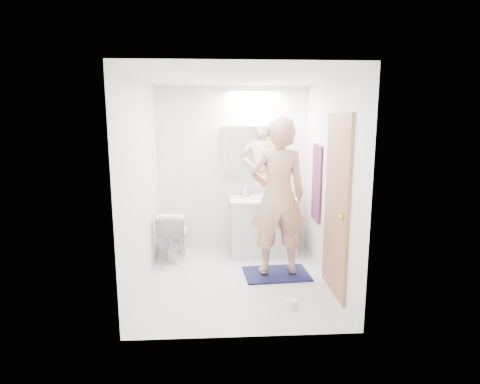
{
  "coord_description": "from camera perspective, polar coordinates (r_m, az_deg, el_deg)",
  "views": [
    {
      "loc": [
        -0.22,
        -4.48,
        1.94
      ],
      "look_at": [
        0.05,
        0.25,
        1.05
      ],
      "focal_mm": 29.33,
      "sensor_mm": 36.0,
      "label": 1
    }
  ],
  "objects": [
    {
      "name": "sink_basin",
      "position": [
        5.62,
        3.34,
        -0.71
      ],
      "size": [
        0.36,
        0.36,
        0.03
      ],
      "primitive_type": "cylinder",
      "color": "white",
      "rests_on": "countertop"
    },
    {
      "name": "toilet",
      "position": [
        5.6,
        -9.53,
        -6.09
      ],
      "size": [
        0.44,
        0.7,
        0.68
      ],
      "primitive_type": "imported",
      "rotation": [
        0.0,
        0.0,
        3.05
      ],
      "color": "white",
      "rests_on": "floor"
    },
    {
      "name": "door_knob",
      "position": [
        4.15,
        14.54,
        -3.51
      ],
      "size": [
        0.06,
        0.06,
        0.06
      ],
      "primitive_type": "sphere",
      "color": "gold",
      "rests_on": "door"
    },
    {
      "name": "person",
      "position": [
        4.78,
        5.51,
        -0.7
      ],
      "size": [
        0.73,
        0.51,
        1.91
      ],
      "primitive_type": "imported",
      "rotation": [
        0.0,
        0.0,
        3.21
      ],
      "color": "tan",
      "rests_on": "bath_rug"
    },
    {
      "name": "door",
      "position": [
        4.43,
        13.89,
        -1.93
      ],
      "size": [
        0.04,
        0.8,
        2.0
      ],
      "primitive_type": "cube",
      "color": "tan",
      "rests_on": "wall_right"
    },
    {
      "name": "medicine_cabinet",
      "position": [
        5.69,
        1.99,
        6.21
      ],
      "size": [
        0.88,
        0.14,
        0.7
      ],
      "primitive_type": "cube",
      "color": "white",
      "rests_on": "wall_back"
    },
    {
      "name": "ceiling",
      "position": [
        4.51,
        -0.47,
        16.5
      ],
      "size": [
        2.5,
        2.5,
        0.0
      ],
      "primitive_type": "plane",
      "rotation": [
        3.14,
        0.0,
        0.0
      ],
      "color": "white",
      "rests_on": "floor"
    },
    {
      "name": "towel",
      "position": [
        5.26,
        11.06,
        1.26
      ],
      "size": [
        0.02,
        0.42,
        1.0
      ],
      "primitive_type": "cube",
      "color": "#13243C",
      "rests_on": "wall_right"
    },
    {
      "name": "wall_left",
      "position": [
        4.62,
        -14.2,
        1.1
      ],
      "size": [
        0.0,
        2.5,
        2.5
      ],
      "primitive_type": "plane",
      "rotation": [
        1.57,
        0.0,
        1.57
      ],
      "color": "white",
      "rests_on": "floor"
    },
    {
      "name": "faucet",
      "position": [
        5.79,
        3.13,
        0.29
      ],
      "size": [
        0.02,
        0.02,
        0.16
      ],
      "primitive_type": "cylinder",
      "color": "white",
      "rests_on": "countertop"
    },
    {
      "name": "bath_rug",
      "position": [
        5.07,
        5.31,
        -11.77
      ],
      "size": [
        0.84,
        0.61,
        0.02
      ],
      "primitive_type": "cube",
      "rotation": [
        0.0,
        0.0,
        0.07
      ],
      "color": "#151D42",
      "rests_on": "floor"
    },
    {
      "name": "wall_back",
      "position": [
        5.78,
        -1.07,
        3.29
      ],
      "size": [
        2.5,
        0.0,
        2.5
      ],
      "primitive_type": "plane",
      "rotation": [
        1.57,
        0.0,
        0.0
      ],
      "color": "white",
      "rests_on": "floor"
    },
    {
      "name": "wall_right",
      "position": [
        4.73,
        12.99,
        1.36
      ],
      "size": [
        0.0,
        2.5,
        2.5
      ],
      "primitive_type": "plane",
      "rotation": [
        1.57,
        0.0,
        -1.57
      ],
      "color": "white",
      "rests_on": "floor"
    },
    {
      "name": "countertop",
      "position": [
        5.6,
        3.37,
        -1.12
      ],
      "size": [
        0.95,
        0.58,
        0.04
      ],
      "primitive_type": "cube",
      "color": "silver",
      "rests_on": "vanity_cabinet"
    },
    {
      "name": "towel_hook",
      "position": [
        5.2,
        11.12,
        6.92
      ],
      "size": [
        0.07,
        0.02,
        0.02
      ],
      "primitive_type": "cylinder",
      "rotation": [
        0.0,
        1.57,
        0.0
      ],
      "color": "silver",
      "rests_on": "wall_right"
    },
    {
      "name": "toothbrush_cup",
      "position": [
        5.77,
        5.63,
        -0.07
      ],
      "size": [
        0.14,
        0.14,
        0.1
      ],
      "primitive_type": "imported",
      "rotation": [
        0.0,
        0.0,
        -0.36
      ],
      "color": "#3862AA",
      "rests_on": "countertop"
    },
    {
      "name": "mirror_panel",
      "position": [
        5.62,
        2.06,
        6.15
      ],
      "size": [
        0.84,
        0.01,
        0.66
      ],
      "primitive_type": "cube",
      "color": "silver",
      "rests_on": "medicine_cabinet"
    },
    {
      "name": "toilet_paper_roll",
      "position": [
        4.25,
        7.54,
        -15.88
      ],
      "size": [
        0.11,
        0.11,
        0.1
      ],
      "primitive_type": "cylinder",
      "color": "white",
      "rests_on": "floor"
    },
    {
      "name": "wall_front",
      "position": [
        3.32,
        0.63,
        -2.25
      ],
      "size": [
        2.5,
        0.0,
        2.5
      ],
      "primitive_type": "plane",
      "rotation": [
        -1.57,
        0.0,
        0.0
      ],
      "color": "white",
      "rests_on": "floor"
    },
    {
      "name": "floor",
      "position": [
        4.89,
        -0.43,
        -12.75
      ],
      "size": [
        2.5,
        2.5,
        0.0
      ],
      "primitive_type": "plane",
      "color": "silver",
      "rests_on": "ground"
    },
    {
      "name": "soap_bottle_b",
      "position": [
        5.73,
        0.83,
        0.31
      ],
      "size": [
        0.1,
        0.11,
        0.18
      ],
      "primitive_type": "imported",
      "rotation": [
        0.0,
        0.0,
        -0.31
      ],
      "color": "#5EA5C9",
      "rests_on": "countertop"
    },
    {
      "name": "vanity_cabinet",
      "position": [
        5.7,
        3.33,
        -5.16
      ],
      "size": [
        0.9,
        0.55,
        0.78
      ],
      "primitive_type": "cube",
      "color": "silver",
      "rests_on": "floor"
    },
    {
      "name": "soap_bottle_a",
      "position": [
        5.7,
        0.76,
        0.39
      ],
      "size": [
        0.11,
        0.11,
        0.21
      ],
      "primitive_type": "imported",
      "rotation": [
        0.0,
        0.0,
        0.57
      ],
      "color": "#D4CC89",
      "rests_on": "countertop"
    }
  ]
}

